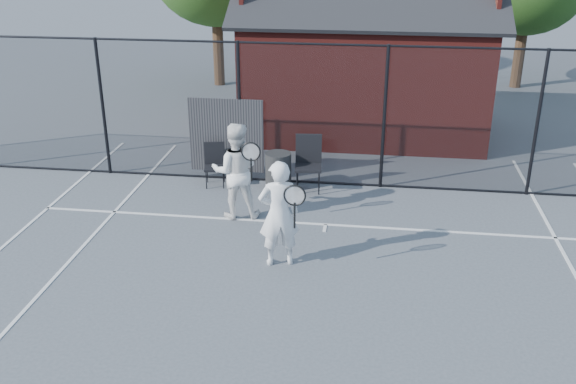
# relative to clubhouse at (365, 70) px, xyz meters

# --- Properties ---
(ground) EXTENTS (80.00, 80.00, 0.00)m
(ground) POSITION_rel_clubhouse_xyz_m (-0.50, -9.00, -1.61)
(ground) COLOR #484D52
(ground) RESTS_ON ground
(court_lines) EXTENTS (11.02, 18.00, 0.01)m
(court_lines) POSITION_rel_clubhouse_xyz_m (-0.50, -10.32, -1.60)
(court_lines) COLOR silver
(court_lines) RESTS_ON ground
(fence) EXTENTS (22.04, 3.00, 3.00)m
(fence) POSITION_rel_clubhouse_xyz_m (-0.80, -4.00, -0.16)
(fence) COLOR black
(fence) RESTS_ON ground
(clubhouse) EXTENTS (6.50, 4.36, 4.19)m
(clubhouse) POSITION_rel_clubhouse_xyz_m (0.00, 0.00, 0.00)
(clubhouse) COLOR maroon
(clubhouse) RESTS_ON ground
(player_front) EXTENTS (0.85, 0.67, 1.80)m
(player_front) POSITION_rel_clubhouse_xyz_m (-1.14, -7.54, -0.70)
(player_front) COLOR white
(player_front) RESTS_ON ground
(player_back) EXTENTS (1.05, 0.85, 1.84)m
(player_back) POSITION_rel_clubhouse_xyz_m (-2.21, -5.83, -0.68)
(player_back) COLOR white
(player_back) RESTS_ON ground
(chair_left) EXTENTS (0.51, 0.52, 0.89)m
(chair_left) POSITION_rel_clubhouse_xyz_m (-2.99, -4.40, -1.16)
(chair_left) COLOR black
(chair_left) RESTS_ON ground
(chair_right) EXTENTS (0.59, 0.61, 1.13)m
(chair_right) POSITION_rel_clubhouse_xyz_m (-1.00, -4.40, -1.04)
(chair_right) COLOR black
(chair_right) RESTS_ON ground
(waste_bin) EXTENTS (0.65, 0.65, 0.79)m
(waste_bin) POSITION_rel_clubhouse_xyz_m (-1.63, -4.40, -1.21)
(waste_bin) COLOR black
(waste_bin) RESTS_ON ground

